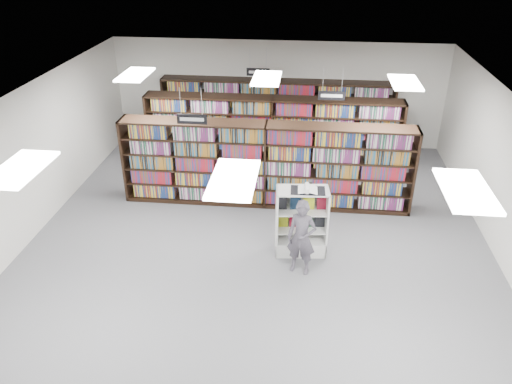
# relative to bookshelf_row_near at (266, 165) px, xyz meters

# --- Properties ---
(floor) EXTENTS (12.00, 12.00, 0.00)m
(floor) POSITION_rel_bookshelf_row_near_xyz_m (0.00, -2.00, -1.05)
(floor) COLOR #47484C
(floor) RESTS_ON ground
(ceiling) EXTENTS (10.00, 12.00, 0.10)m
(ceiling) POSITION_rel_bookshelf_row_near_xyz_m (0.00, -2.00, 2.15)
(ceiling) COLOR silver
(ceiling) RESTS_ON wall_back
(wall_back) EXTENTS (10.00, 0.10, 3.20)m
(wall_back) POSITION_rel_bookshelf_row_near_xyz_m (0.00, 4.00, 0.55)
(wall_back) COLOR silver
(wall_back) RESTS_ON ground
(wall_left) EXTENTS (0.10, 12.00, 3.20)m
(wall_left) POSITION_rel_bookshelf_row_near_xyz_m (-5.00, -2.00, 0.55)
(wall_left) COLOR silver
(wall_left) RESTS_ON ground
(bookshelf_row_near) EXTENTS (7.00, 0.60, 2.10)m
(bookshelf_row_near) POSITION_rel_bookshelf_row_near_xyz_m (0.00, 0.00, 0.00)
(bookshelf_row_near) COLOR black
(bookshelf_row_near) RESTS_ON floor
(bookshelf_row_mid) EXTENTS (7.00, 0.60, 2.10)m
(bookshelf_row_mid) POSITION_rel_bookshelf_row_near_xyz_m (0.00, 2.00, 0.00)
(bookshelf_row_mid) COLOR black
(bookshelf_row_mid) RESTS_ON floor
(bookshelf_row_far) EXTENTS (7.00, 0.60, 2.10)m
(bookshelf_row_far) POSITION_rel_bookshelf_row_near_xyz_m (0.00, 3.70, 0.00)
(bookshelf_row_far) COLOR black
(bookshelf_row_far) RESTS_ON floor
(aisle_sign_left) EXTENTS (0.65, 0.02, 0.80)m
(aisle_sign_left) POSITION_rel_bookshelf_row_near_xyz_m (-1.50, -1.00, 1.48)
(aisle_sign_left) COLOR #B2B2B7
(aisle_sign_left) RESTS_ON ceiling
(aisle_sign_right) EXTENTS (0.65, 0.02, 0.80)m
(aisle_sign_right) POSITION_rel_bookshelf_row_near_xyz_m (1.50, 1.00, 1.48)
(aisle_sign_right) COLOR #B2B2B7
(aisle_sign_right) RESTS_ON ceiling
(aisle_sign_center) EXTENTS (0.65, 0.02, 0.80)m
(aisle_sign_center) POSITION_rel_bookshelf_row_near_xyz_m (-0.50, 3.00, 1.48)
(aisle_sign_center) COLOR #B2B2B7
(aisle_sign_center) RESTS_ON ceiling
(troffer_front_left) EXTENTS (0.60, 1.20, 0.04)m
(troffer_front_left) POSITION_rel_bookshelf_row_near_xyz_m (-3.00, -5.00, 2.11)
(troffer_front_left) COLOR white
(troffer_front_left) RESTS_ON ceiling
(troffer_front_center) EXTENTS (0.60, 1.20, 0.04)m
(troffer_front_center) POSITION_rel_bookshelf_row_near_xyz_m (0.00, -5.00, 2.11)
(troffer_front_center) COLOR white
(troffer_front_center) RESTS_ON ceiling
(troffer_front_right) EXTENTS (0.60, 1.20, 0.04)m
(troffer_front_right) POSITION_rel_bookshelf_row_near_xyz_m (3.00, -5.00, 2.11)
(troffer_front_right) COLOR white
(troffer_front_right) RESTS_ON ceiling
(troffer_back_left) EXTENTS (0.60, 1.20, 0.04)m
(troffer_back_left) POSITION_rel_bookshelf_row_near_xyz_m (-3.00, 0.00, 2.11)
(troffer_back_left) COLOR white
(troffer_back_left) RESTS_ON ceiling
(troffer_back_center) EXTENTS (0.60, 1.20, 0.04)m
(troffer_back_center) POSITION_rel_bookshelf_row_near_xyz_m (0.00, 0.00, 2.11)
(troffer_back_center) COLOR white
(troffer_back_center) RESTS_ON ceiling
(troffer_back_right) EXTENTS (0.60, 1.20, 0.04)m
(troffer_back_right) POSITION_rel_bookshelf_row_near_xyz_m (3.00, 0.00, 2.11)
(troffer_back_right) COLOR white
(troffer_back_right) RESTS_ON ceiling
(endcap_display) EXTENTS (1.11, 0.63, 1.49)m
(endcap_display) POSITION_rel_bookshelf_row_near_xyz_m (0.92, -1.99, -0.56)
(endcap_display) COLOR white
(endcap_display) RESTS_ON floor
(open_book) EXTENTS (0.69, 0.41, 0.13)m
(open_book) POSITION_rel_bookshelf_row_near_xyz_m (1.02, -2.06, 0.47)
(open_book) COLOR black
(open_book) RESTS_ON endcap_display
(shopper) EXTENTS (0.65, 0.51, 1.58)m
(shopper) POSITION_rel_bookshelf_row_near_xyz_m (0.95, -2.70, -0.26)
(shopper) COLOR #504B56
(shopper) RESTS_ON floor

